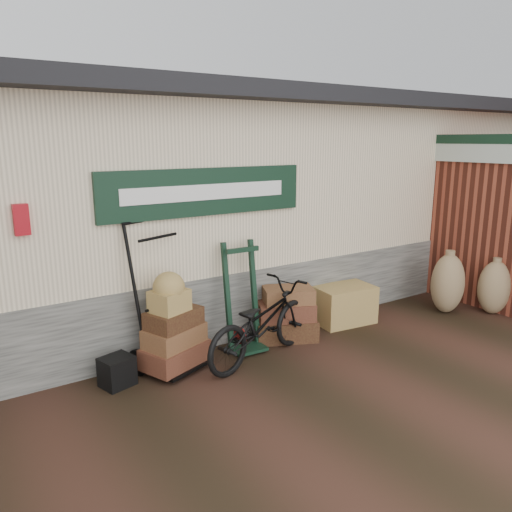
{
  "coord_description": "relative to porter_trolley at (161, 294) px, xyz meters",
  "views": [
    {
      "loc": [
        -3.04,
        -4.19,
        2.54
      ],
      "look_at": [
        0.34,
        0.9,
        1.11
      ],
      "focal_mm": 35.0,
      "sensor_mm": 36.0,
      "label": 1
    }
  ],
  "objects": [
    {
      "name": "station_building",
      "position": [
        0.98,
        1.92,
        0.75
      ],
      "size": [
        14.4,
        4.1,
        3.2
      ],
      "color": "#4C4C47",
      "rests_on": "ground"
    },
    {
      "name": "burlap_sack_left",
      "position": [
        4.3,
        -0.63,
        -0.42
      ],
      "size": [
        0.66,
        0.59,
        0.9
      ],
      "primitive_type": "ellipsoid",
      "rotation": [
        0.0,
        0.0,
        0.25
      ],
      "color": "olive",
      "rests_on": "ground"
    },
    {
      "name": "porter_trolley",
      "position": [
        0.0,
        0.0,
        0.0
      ],
      "size": [
        1.03,
        0.91,
        1.73
      ],
      "primitive_type": null,
      "rotation": [
        0.0,
        0.0,
        0.36
      ],
      "color": "black",
      "rests_on": "ground"
    },
    {
      "name": "burlap_sack_right",
      "position": [
        4.83,
        -1.06,
        -0.46
      ],
      "size": [
        0.61,
        0.56,
        0.8
      ],
      "primitive_type": "ellipsoid",
      "rotation": [
        0.0,
        0.0,
        -0.33
      ],
      "color": "olive",
      "rests_on": "ground"
    },
    {
      "name": "ground",
      "position": [
        0.99,
        -0.81,
        -0.86
      ],
      "size": [
        80.0,
        80.0,
        0.0
      ],
      "primitive_type": "plane",
      "color": "black",
      "rests_on": "ground"
    },
    {
      "name": "black_trunk",
      "position": [
        -0.59,
        -0.16,
        -0.7
      ],
      "size": [
        0.38,
        0.35,
        0.32
      ],
      "primitive_type": "cube",
      "rotation": [
        0.0,
        0.0,
        0.27
      ],
      "color": "black",
      "rests_on": "ground"
    },
    {
      "name": "brick_outbuilding",
      "position": [
        5.69,
        0.38,
        0.44
      ],
      "size": [
        1.71,
        4.51,
        2.62
      ],
      "color": "maroon",
      "rests_on": "ground"
    },
    {
      "name": "wicker_hamper",
      "position": [
        2.71,
        -0.1,
        -0.6
      ],
      "size": [
        0.87,
        0.62,
        0.53
      ],
      "primitive_type": "cube",
      "rotation": [
        0.0,
        0.0,
        -0.12
      ],
      "color": "olive",
      "rests_on": "ground"
    },
    {
      "name": "green_barrow",
      "position": [
        1.03,
        -0.08,
        -0.19
      ],
      "size": [
        0.51,
        0.43,
        1.34
      ],
      "primitive_type": null,
      "rotation": [
        0.0,
        0.0,
        -0.05
      ],
      "color": "black",
      "rests_on": "ground"
    },
    {
      "name": "suitcase_stack",
      "position": [
        1.67,
        -0.1,
        -0.51
      ],
      "size": [
        0.92,
        0.78,
        0.7
      ],
      "primitive_type": null,
      "rotation": [
        0.0,
        0.0,
        -0.42
      ],
      "color": "#341710",
      "rests_on": "ground"
    },
    {
      "name": "bicycle",
      "position": [
        1.04,
        -0.47,
        -0.35
      ],
      "size": [
        1.05,
        1.85,
        1.02
      ],
      "primitive_type": "imported",
      "rotation": [
        0.0,
        0.0,
        1.84
      ],
      "color": "black",
      "rests_on": "ground"
    }
  ]
}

